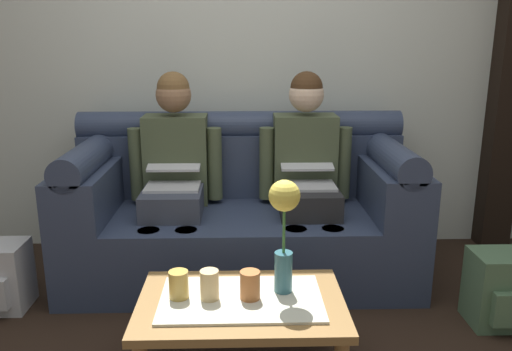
{
  "coord_description": "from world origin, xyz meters",
  "views": [
    {
      "loc": [
        0.01,
        -1.8,
        1.4
      ],
      "look_at": [
        0.08,
        0.77,
        0.72
      ],
      "focal_mm": 36.1,
      "sensor_mm": 36.0,
      "label": 1
    }
  ],
  "objects_px": {
    "cup_near_left": "(179,285)",
    "cup_far_center": "(250,285)",
    "person_right": "(307,168)",
    "cup_near_right": "(210,285)",
    "flower_vase": "(284,221)",
    "coffee_table": "(241,310)",
    "backpack_right": "(503,290)",
    "couch": "(241,213)",
    "person_left": "(174,169)"
  },
  "relations": [
    {
      "from": "cup_near_right",
      "to": "cup_near_left",
      "type": "bearing_deg",
      "value": 174.16
    },
    {
      "from": "cup_near_right",
      "to": "couch",
      "type": "bearing_deg",
      "value": 82.96
    },
    {
      "from": "person_left",
      "to": "cup_near_right",
      "type": "bearing_deg",
      "value": -75.79
    },
    {
      "from": "flower_vase",
      "to": "backpack_right",
      "type": "xyz_separation_m",
      "value": [
        1.13,
        0.33,
        -0.5
      ]
    },
    {
      "from": "coffee_table",
      "to": "cup_near_left",
      "type": "bearing_deg",
      "value": 177.75
    },
    {
      "from": "couch",
      "to": "person_left",
      "type": "height_order",
      "value": "person_left"
    },
    {
      "from": "person_left",
      "to": "cup_far_center",
      "type": "bearing_deg",
      "value": -67.62
    },
    {
      "from": "person_left",
      "to": "coffee_table",
      "type": "distance_m",
      "value": 1.17
    },
    {
      "from": "person_right",
      "to": "cup_near_left",
      "type": "height_order",
      "value": "person_right"
    },
    {
      "from": "person_left",
      "to": "cup_far_center",
      "type": "relative_size",
      "value": 10.27
    },
    {
      "from": "person_left",
      "to": "cup_far_center",
      "type": "distance_m",
      "value": 1.15
    },
    {
      "from": "couch",
      "to": "cup_near_left",
      "type": "bearing_deg",
      "value": -103.94
    },
    {
      "from": "coffee_table",
      "to": "cup_near_left",
      "type": "relative_size",
      "value": 7.35
    },
    {
      "from": "couch",
      "to": "cup_near_left",
      "type": "relative_size",
      "value": 17.4
    },
    {
      "from": "person_right",
      "to": "cup_far_center",
      "type": "relative_size",
      "value": 10.27
    },
    {
      "from": "cup_far_center",
      "to": "couch",
      "type": "bearing_deg",
      "value": 92.02
    },
    {
      "from": "person_left",
      "to": "person_right",
      "type": "relative_size",
      "value": 1.0
    },
    {
      "from": "person_left",
      "to": "cup_near_left",
      "type": "xyz_separation_m",
      "value": [
        0.14,
        -1.03,
        -0.23
      ]
    },
    {
      "from": "couch",
      "to": "person_right",
      "type": "distance_m",
      "value": 0.49
    },
    {
      "from": "cup_near_right",
      "to": "cup_far_center",
      "type": "xyz_separation_m",
      "value": [
        0.17,
        -0.0,
        -0.0
      ]
    },
    {
      "from": "cup_near_left",
      "to": "cup_near_right",
      "type": "distance_m",
      "value": 0.13
    },
    {
      "from": "couch",
      "to": "cup_near_right",
      "type": "xyz_separation_m",
      "value": [
        -0.13,
        -1.05,
        0.06
      ]
    },
    {
      "from": "person_right",
      "to": "flower_vase",
      "type": "relative_size",
      "value": 2.5
    },
    {
      "from": "flower_vase",
      "to": "cup_near_right",
      "type": "bearing_deg",
      "value": -169.47
    },
    {
      "from": "person_left",
      "to": "flower_vase",
      "type": "relative_size",
      "value": 2.5
    },
    {
      "from": "person_right",
      "to": "couch",
      "type": "bearing_deg",
      "value": 179.6
    },
    {
      "from": "backpack_right",
      "to": "couch",
      "type": "bearing_deg",
      "value": 153.14
    },
    {
      "from": "couch",
      "to": "person_right",
      "type": "relative_size",
      "value": 1.66
    },
    {
      "from": "cup_near_left",
      "to": "cup_far_center",
      "type": "bearing_deg",
      "value": -2.81
    },
    {
      "from": "couch",
      "to": "backpack_right",
      "type": "height_order",
      "value": "couch"
    },
    {
      "from": "couch",
      "to": "flower_vase",
      "type": "relative_size",
      "value": 4.16
    },
    {
      "from": "coffee_table",
      "to": "cup_near_left",
      "type": "height_order",
      "value": "cup_near_left"
    },
    {
      "from": "backpack_right",
      "to": "cup_near_left",
      "type": "bearing_deg",
      "value": -166.74
    },
    {
      "from": "cup_near_left",
      "to": "coffee_table",
      "type": "bearing_deg",
      "value": -2.25
    },
    {
      "from": "person_right",
      "to": "backpack_right",
      "type": "bearing_deg",
      "value": -35.78
    },
    {
      "from": "person_left",
      "to": "backpack_right",
      "type": "height_order",
      "value": "person_left"
    },
    {
      "from": "backpack_right",
      "to": "person_right",
      "type": "bearing_deg",
      "value": 144.22
    },
    {
      "from": "couch",
      "to": "flower_vase",
      "type": "distance_m",
      "value": 1.05
    },
    {
      "from": "cup_near_right",
      "to": "coffee_table",
      "type": "bearing_deg",
      "value": 1.31
    },
    {
      "from": "cup_near_right",
      "to": "backpack_right",
      "type": "relative_size",
      "value": 0.33
    },
    {
      "from": "person_right",
      "to": "cup_near_right",
      "type": "relative_size",
      "value": 9.82
    },
    {
      "from": "person_left",
      "to": "cup_near_left",
      "type": "height_order",
      "value": "person_left"
    },
    {
      "from": "person_left",
      "to": "flower_vase",
      "type": "height_order",
      "value": "person_left"
    },
    {
      "from": "person_right",
      "to": "coffee_table",
      "type": "relative_size",
      "value": 1.42
    },
    {
      "from": "flower_vase",
      "to": "cup_near_right",
      "type": "xyz_separation_m",
      "value": [
        -0.31,
        -0.06,
        -0.25
      ]
    },
    {
      "from": "flower_vase",
      "to": "cup_near_left",
      "type": "height_order",
      "value": "flower_vase"
    },
    {
      "from": "person_right",
      "to": "cup_near_right",
      "type": "xyz_separation_m",
      "value": [
        -0.52,
        -1.04,
        -0.23
      ]
    },
    {
      "from": "cup_near_left",
      "to": "cup_near_right",
      "type": "relative_size",
      "value": 0.94
    },
    {
      "from": "couch",
      "to": "cup_far_center",
      "type": "bearing_deg",
      "value": -87.98
    },
    {
      "from": "couch",
      "to": "cup_far_center",
      "type": "relative_size",
      "value": 17.07
    }
  ]
}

